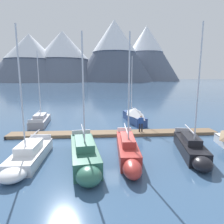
# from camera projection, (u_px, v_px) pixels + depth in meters

# --- Properties ---
(ground_plane) EXTENTS (700.00, 700.00, 0.00)m
(ground_plane) POSITION_uv_depth(u_px,v_px,m) (121.00, 149.00, 16.42)
(ground_plane) COLOR #38567A
(mountain_west_summit) EXTENTS (93.17, 93.17, 49.55)m
(mountain_west_summit) POSITION_uv_depth(u_px,v_px,m) (30.00, 56.00, 211.47)
(mountain_west_summit) COLOR slate
(mountain_west_summit) RESTS_ON ground
(mountain_central_massif) EXTENTS (95.61, 95.61, 54.92)m
(mountain_central_massif) POSITION_uv_depth(u_px,v_px,m) (63.00, 55.00, 221.70)
(mountain_central_massif) COLOR slate
(mountain_central_massif) RESTS_ON ground
(mountain_shoulder_ridge) EXTENTS (87.56, 87.56, 65.80)m
(mountain_shoulder_ridge) POSITION_uv_depth(u_px,v_px,m) (114.00, 49.00, 219.09)
(mountain_shoulder_ridge) COLOR #4C566B
(mountain_shoulder_ridge) RESTS_ON ground
(mountain_east_summit) EXTENTS (87.84, 87.84, 69.20)m
(mountain_east_summit) POSITION_uv_depth(u_px,v_px,m) (146.00, 52.00, 259.62)
(mountain_east_summit) COLOR slate
(mountain_east_summit) RESTS_ON ground
(dock) EXTENTS (21.04, 2.72, 0.30)m
(dock) POSITION_uv_depth(u_px,v_px,m) (114.00, 133.00, 20.30)
(dock) COLOR brown
(dock) RESTS_ON ground
(sailboat_nearest_berth) EXTENTS (2.05, 6.82, 8.90)m
(sailboat_nearest_berth) POSITION_uv_depth(u_px,v_px,m) (41.00, 119.00, 25.24)
(sailboat_nearest_berth) COLOR #93939E
(sailboat_nearest_berth) RESTS_ON ground
(sailboat_second_berth) EXTENTS (2.21, 6.44, 8.99)m
(sailboat_second_berth) POSITION_uv_depth(u_px,v_px,m) (28.00, 156.00, 13.65)
(sailboat_second_berth) COLOR white
(sailboat_second_berth) RESTS_ON ground
(sailboat_mid_dock_port) EXTENTS (2.28, 7.23, 8.56)m
(sailboat_mid_dock_port) POSITION_uv_depth(u_px,v_px,m) (85.00, 154.00, 13.49)
(sailboat_mid_dock_port) COLOR #336B56
(sailboat_mid_dock_port) RESTS_ON ground
(sailboat_mid_dock_starboard) EXTENTS (1.98, 7.38, 8.75)m
(sailboat_mid_dock_starboard) POSITION_uv_depth(u_px,v_px,m) (128.00, 150.00, 14.37)
(sailboat_mid_dock_starboard) COLOR #B2332D
(sailboat_mid_dock_starboard) RESTS_ON ground
(sailboat_far_berth) EXTENTS (2.05, 7.49, 8.43)m
(sailboat_far_berth) POSITION_uv_depth(u_px,v_px,m) (133.00, 115.00, 26.01)
(sailboat_far_berth) COLOR navy
(sailboat_far_berth) RESTS_ON ground
(sailboat_outer_slip) EXTENTS (2.83, 6.62, 9.41)m
(sailboat_outer_slip) POSITION_uv_depth(u_px,v_px,m) (192.00, 148.00, 14.92)
(sailboat_outer_slip) COLOR black
(sailboat_outer_slip) RESTS_ON ground
(person_on_dock) EXTENTS (0.59, 0.27, 1.69)m
(person_on_dock) POSITION_uv_depth(u_px,v_px,m) (141.00, 123.00, 20.17)
(person_on_dock) COLOR #232328
(person_on_dock) RESTS_ON dock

